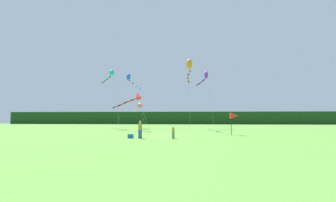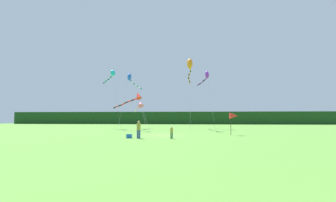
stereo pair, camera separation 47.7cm
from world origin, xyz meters
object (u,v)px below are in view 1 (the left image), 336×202
object	(u,v)px
kite_red	(134,97)
kite_rainbow	(139,104)
kite_purple	(205,76)
banner_flag_pole	(234,116)
cooler_box	(131,136)
kite_blue	(130,78)
person_child	(173,132)
kite_orange	(189,66)
person_adult	(140,129)
kite_cyan	(111,74)

from	to	relation	value
kite_red	kite_rainbow	xyz separation A→B (m)	(-0.63, 6.83, -0.65)
kite_purple	banner_flag_pole	bearing A→B (deg)	-83.61
banner_flag_pole	cooler_box	bearing A→B (deg)	-156.37
kite_blue	kite_rainbow	bearing A→B (deg)	-0.41
person_child	kite_purple	size ratio (longest dim) A/B	0.11
cooler_box	kite_red	bearing A→B (deg)	101.47
person_child	kite_orange	size ratio (longest dim) A/B	0.10
kite_rainbow	kite_red	bearing A→B (deg)	-84.71
person_child	cooler_box	xyz separation A→B (m)	(-4.09, 0.30, -0.45)
kite_purple	kite_red	bearing A→B (deg)	-145.92
kite_red	kite_orange	bearing A→B (deg)	20.85
kite_orange	person_child	bearing A→B (deg)	-96.85
person_adult	cooler_box	world-z (taller)	person_adult
cooler_box	kite_orange	world-z (taller)	kite_orange
kite_blue	banner_flag_pole	bearing A→B (deg)	-42.58
person_adult	kite_blue	xyz separation A→B (m)	(-5.89, 19.39, 8.31)
kite_purple	kite_red	world-z (taller)	kite_purple
cooler_box	kite_rainbow	bearing A→B (deg)	99.29
cooler_box	kite_orange	xyz separation A→B (m)	(6.00, 15.55, 10.38)
person_adult	kite_blue	world-z (taller)	kite_blue
person_adult	kite_orange	size ratio (longest dim) A/B	0.14
cooler_box	kite_rainbow	distance (m)	19.85
person_adult	kite_blue	size ratio (longest dim) A/B	0.16
banner_flag_pole	kite_red	world-z (taller)	kite_red
banner_flag_pole	kite_blue	xyz separation A→B (m)	(-15.72, 14.44, 7.08)
kite_orange	kite_rainbow	world-z (taller)	kite_orange
person_child	kite_red	world-z (taller)	kite_red
person_adult	kite_cyan	xyz separation A→B (m)	(-9.50, 19.43, 9.17)
kite_cyan	kite_rainbow	bearing A→B (deg)	-0.54
kite_purple	kite_rainbow	bearing A→B (deg)	-175.35
kite_rainbow	cooler_box	bearing A→B (deg)	-80.71
kite_red	kite_purple	bearing A→B (deg)	34.08
person_adult	kite_blue	distance (m)	21.90
banner_flag_pole	kite_cyan	bearing A→B (deg)	143.16
kite_blue	person_adult	bearing A→B (deg)	-73.09
person_child	kite_blue	size ratio (longest dim) A/B	0.11
kite_orange	kite_red	xyz separation A→B (m)	(-8.50, -3.24, -5.52)
kite_orange	kite_blue	bearing A→B (deg)	161.76
person_child	kite_red	bearing A→B (deg)	117.59
kite_orange	cooler_box	bearing A→B (deg)	-111.09
kite_cyan	kite_red	distance (m)	10.45
banner_flag_pole	kite_orange	world-z (taller)	kite_orange
kite_blue	kite_red	world-z (taller)	kite_blue
cooler_box	kite_purple	size ratio (longest dim) A/B	0.05
person_child	kite_cyan	distance (m)	25.08
kite_purple	cooler_box	bearing A→B (deg)	-114.21
banner_flag_pole	kite_blue	size ratio (longest dim) A/B	0.26
person_child	cooler_box	world-z (taller)	person_child
kite_blue	kite_orange	bearing A→B (deg)	-18.24
kite_red	kite_cyan	bearing A→B (deg)	131.31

